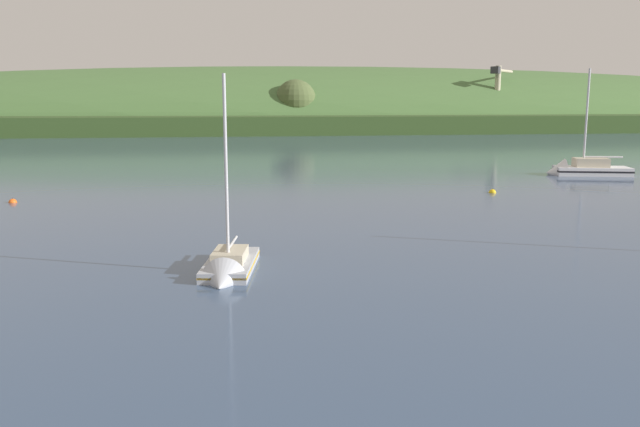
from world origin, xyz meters
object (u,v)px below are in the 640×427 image
(mooring_buoy_foreground, at_px, (492,193))
(sailboat_far_left, at_px, (228,270))
(sailboat_midwater_white, at_px, (581,171))
(mooring_buoy_far_upstream, at_px, (13,203))
(dockside_crane, at_px, (497,98))

(mooring_buoy_foreground, bearing_deg, sailboat_far_left, -137.84)
(sailboat_midwater_white, bearing_deg, mooring_buoy_foreground, 52.27)
(mooring_buoy_foreground, bearing_deg, mooring_buoy_far_upstream, 175.82)
(dockside_crane, height_order, sailboat_midwater_white, dockside_crane)
(sailboat_far_left, height_order, mooring_buoy_far_upstream, sailboat_far_left)
(sailboat_far_left, bearing_deg, sailboat_midwater_white, 142.16)
(mooring_buoy_far_upstream, bearing_deg, sailboat_far_left, -59.28)
(sailboat_midwater_white, xyz_separation_m, mooring_buoy_far_upstream, (-59.39, -8.31, -0.44))
(sailboat_midwater_white, distance_m, mooring_buoy_foreground, 20.50)
(sailboat_midwater_white, height_order, sailboat_far_left, sailboat_midwater_white)
(dockside_crane, xyz_separation_m, mooring_buoy_foreground, (-66.01, -126.85, -9.42))
(sailboat_midwater_white, bearing_deg, sailboat_far_left, 57.56)
(sailboat_far_left, height_order, mooring_buoy_foreground, sailboat_far_left)
(dockside_crane, distance_m, sailboat_far_left, 176.99)
(dockside_crane, relative_size, mooring_buoy_far_upstream, 25.14)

